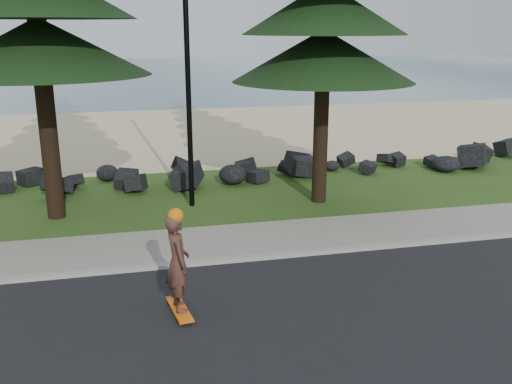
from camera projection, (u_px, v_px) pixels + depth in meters
ground at (210, 248)px, 12.57m from camera, size 160.00×160.00×0.00m
road at (256, 359)px, 8.36m from camera, size 160.00×7.00×0.02m
kerb at (216, 261)px, 11.72m from camera, size 160.00×0.20×0.10m
sidewalk at (208, 243)px, 12.75m from camera, size 160.00×2.00×0.08m
beach_sand at (162, 133)px, 26.13m from camera, size 160.00×15.00×0.01m
ocean at (137, 72)px, 60.26m from camera, size 160.00×58.00×0.01m
seawall_boulders at (183, 183)px, 17.81m from camera, size 60.00×2.40×1.10m
lamp_post at (187, 49)px, 14.41m from camera, size 0.25×0.14×8.14m
skateboarder at (178, 263)px, 9.41m from camera, size 0.49×1.03×1.87m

